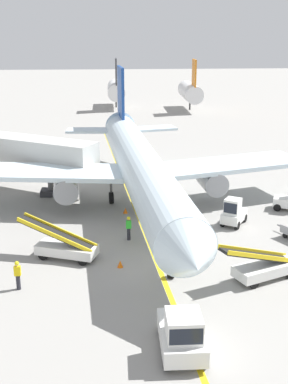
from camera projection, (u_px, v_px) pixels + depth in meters
ground_plane at (154, 269)px, 30.38m from camera, size 300.00×300.00×0.00m
taxi_line_yellow at (146, 236)px, 35.12m from camera, size 6.81×79.76×0.01m
airliner at (140, 167)px, 39.56m from camera, size 28.52×35.34×10.10m
jet_bridge at (20, 151)px, 43.96m from camera, size 12.36×8.61×4.85m
pushback_tug at (182, 333)px, 22.27m from camera, size 1.95×3.63×2.20m
baggage_tug_by_cargo_door at (234, 213)px, 36.86m from camera, size 2.39×2.72×2.10m
belt_loader_forward_hold at (264, 267)px, 28.96m from camera, size 5.09×3.11×2.59m
belt_loader_aft_hold at (65, 247)px, 31.59m from camera, size 5.13×2.92×2.59m
ground_crew_marshaller at (129, 227)px, 34.25m from camera, size 0.36×0.24×1.70m
ground_crew_wing_walker at (18, 274)px, 27.76m from camera, size 0.36×0.24×1.70m
safety_cone_nose_left at (120, 264)px, 30.54m from camera, size 0.36×0.36×0.44m
safety_cone_wingtip_left at (125, 210)px, 39.40m from camera, size 0.36×0.36×0.44m
distant_aircraft_far_left at (116, 89)px, 90.14m from camera, size 3.00×10.10×8.80m
distant_aircraft_mid_left at (190, 91)px, 87.29m from camera, size 3.00×10.10×8.80m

